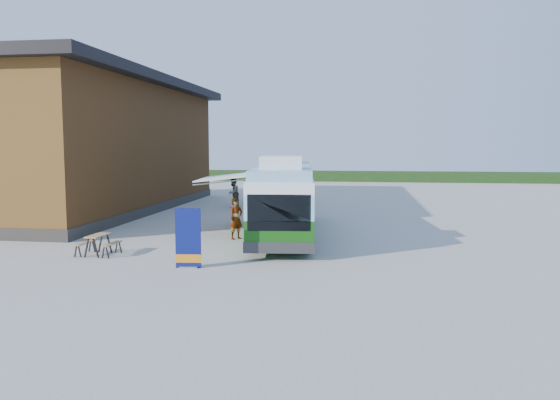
% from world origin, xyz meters
% --- Properties ---
extents(ground, '(100.00, 100.00, 0.00)m').
position_xyz_m(ground, '(0.00, 0.00, 0.00)').
color(ground, '#BCB7AD').
rests_on(ground, ground).
extents(barn, '(9.60, 21.20, 7.50)m').
position_xyz_m(barn, '(-10.50, 10.00, 3.59)').
color(barn, brown).
rests_on(barn, ground).
extents(hedge, '(40.00, 3.00, 1.00)m').
position_xyz_m(hedge, '(8.00, 38.00, 0.50)').
color(hedge, '#264419').
rests_on(hedge, ground).
extents(bus, '(3.46, 11.04, 3.34)m').
position_xyz_m(bus, '(1.47, 3.05, 1.59)').
color(bus, '#1C6110').
rests_on(bus, ground).
extents(awning, '(2.70, 3.93, 0.49)m').
position_xyz_m(awning, '(-0.81, 3.22, 2.43)').
color(awning, white).
rests_on(awning, ground).
extents(banner, '(0.80, 0.24, 1.83)m').
position_xyz_m(banner, '(-0.54, -3.53, 0.75)').
color(banner, '#0B135A').
rests_on(banner, ground).
extents(picnic_table, '(1.26, 1.13, 0.70)m').
position_xyz_m(picnic_table, '(-4.17, -2.09, 0.52)').
color(picnic_table, '#A6894E').
rests_on(picnic_table, ground).
extents(person_a, '(0.69, 0.71, 1.64)m').
position_xyz_m(person_a, '(-0.26, 1.71, 0.82)').
color(person_a, '#999999').
rests_on(person_a, ground).
extents(person_b, '(0.87, 1.00, 1.76)m').
position_xyz_m(person_b, '(-2.89, 12.36, 0.88)').
color(person_b, '#999999').
rests_on(person_b, ground).
extents(slurry_tanker, '(2.77, 5.84, 2.21)m').
position_xyz_m(slurry_tanker, '(-0.70, 14.38, 1.27)').
color(slurry_tanker, '#209E1C').
rests_on(slurry_tanker, ground).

